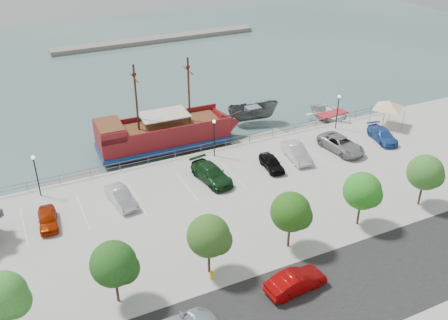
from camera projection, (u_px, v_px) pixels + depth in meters
name	position (u px, v px, depth m)	size (l,w,h in m)	color
ground	(242.00, 193.00, 49.17)	(160.00, 160.00, 0.00)	#3C5A57
street	(344.00, 290.00, 36.07)	(100.00, 8.00, 0.04)	black
sidewalk	(298.00, 243.00, 40.79)	(100.00, 4.00, 0.05)	#9F9C92
seawall_railing	(209.00, 147.00, 54.57)	(50.00, 0.06, 1.00)	slate
far_shore	(157.00, 39.00, 96.09)	(40.00, 3.00, 0.80)	gray
pirate_ship	(174.00, 133.00, 56.87)	(17.41, 5.31, 10.92)	maroon
patrol_boat	(253.00, 114.00, 62.90)	(2.45, 6.50, 2.52)	#4A4C4D
speedboat	(332.00, 117.00, 63.59)	(4.83, 6.76, 1.40)	silver
dock_west	(70.00, 182.00, 50.69)	(6.19, 1.77, 0.35)	slate
dock_mid	(259.00, 140.00, 58.99)	(7.00, 2.00, 0.40)	gray
dock_east	(313.00, 128.00, 61.85)	(6.89, 1.97, 0.39)	gray
canopy_tent	(389.00, 101.00, 58.99)	(5.06, 5.06, 3.69)	slate
street_sedan	(296.00, 281.00, 35.76)	(1.62, 4.65, 1.53)	#940405
fire_hydrant	(211.00, 275.00, 36.88)	(0.27, 0.27, 0.77)	#EDA909
lamp_post_left	(35.00, 169.00, 45.58)	(0.36, 0.36, 4.28)	black
lamp_post_mid	(214.00, 131.00, 52.37)	(0.36, 0.36, 4.28)	black
lamp_post_right	(338.00, 106.00, 58.42)	(0.36, 0.36, 4.28)	black
tree_a	(5.00, 298.00, 30.89)	(3.30, 3.20, 5.00)	#473321
tree_b	(116.00, 265.00, 33.53)	(3.30, 3.20, 5.00)	#473321
tree_c	(211.00, 237.00, 36.17)	(3.30, 3.20, 5.00)	#473321
tree_d	(293.00, 213.00, 38.82)	(3.30, 3.20, 5.00)	#473321
tree_e	(364.00, 192.00, 41.46)	(3.30, 3.20, 5.00)	#473321
tree_f	(427.00, 173.00, 44.11)	(3.30, 3.20, 5.00)	#473321
parked_car_a	(48.00, 219.00, 42.60)	(1.56, 3.89, 1.32)	#A52402
parked_car_b	(121.00, 197.00, 45.46)	(1.53, 4.39, 1.45)	#B6B6B7
parked_car_d	(211.00, 174.00, 48.98)	(2.22, 5.46, 1.58)	#123516
parked_car_e	(272.00, 163.00, 51.13)	(1.57, 3.89, 1.33)	black
parked_car_f	(296.00, 152.00, 52.85)	(1.65, 4.74, 1.56)	silver
parked_car_g	(341.00, 144.00, 54.51)	(2.63, 5.70, 1.58)	gray
parked_car_h	(382.00, 135.00, 56.71)	(1.93, 4.76, 1.38)	#284D9B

